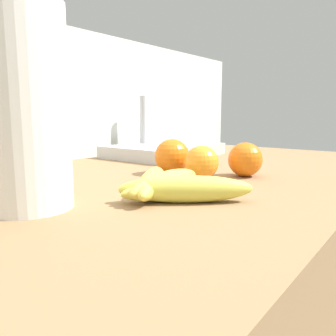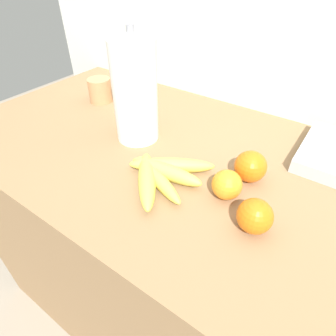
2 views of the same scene
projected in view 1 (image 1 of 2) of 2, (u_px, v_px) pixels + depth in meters
The scene contains 7 objects.
wall_back at pixel (35, 261), 0.98m from camera, with size 2.01×0.06×1.30m, color silver.
banana_bunch at pixel (170, 185), 0.57m from camera, with size 0.21×0.25×0.04m.
orange_center at pixel (201, 163), 0.71m from camera, with size 0.07×0.07×0.07m, color orange.
orange_right at pixel (172, 156), 0.78m from camera, with size 0.08×0.08×0.08m, color orange.
orange_front at pixel (245, 160), 0.75m from camera, with size 0.07×0.07×0.07m, color orange.
paper_towel_roll at pixel (24, 109), 0.48m from camera, with size 0.12×0.12×0.31m.
sink_basin at pixel (164, 149), 1.10m from camera, with size 0.34×0.25×0.19m.
Camera 1 is at (-0.51, -0.45, 1.06)m, focal length 37.27 mm.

